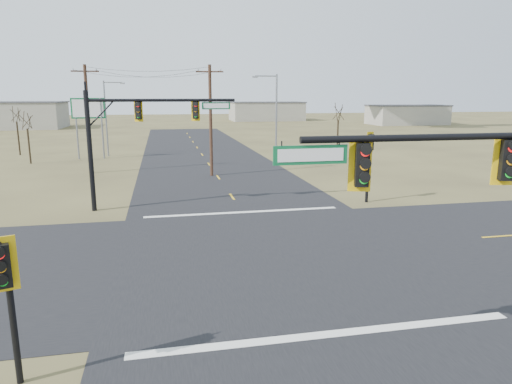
% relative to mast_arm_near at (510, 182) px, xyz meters
% --- Properties ---
extents(ground, '(320.00, 320.00, 0.00)m').
position_rel_mast_arm_near_xyz_m(ground, '(-4.11, 9.28, -4.89)').
color(ground, olive).
rests_on(ground, ground).
extents(road_ew, '(160.00, 14.00, 0.02)m').
position_rel_mast_arm_near_xyz_m(road_ew, '(-4.11, 9.28, -4.88)').
color(road_ew, black).
rests_on(road_ew, ground).
extents(road_ns, '(14.00, 160.00, 0.02)m').
position_rel_mast_arm_near_xyz_m(road_ns, '(-4.11, 9.28, -4.87)').
color(road_ns, black).
rests_on(road_ns, ground).
extents(stop_bar_near, '(12.00, 0.40, 0.01)m').
position_rel_mast_arm_near_xyz_m(stop_bar_near, '(-4.11, 1.78, -4.86)').
color(stop_bar_near, silver).
rests_on(stop_bar_near, road_ns).
extents(stop_bar_far, '(12.00, 0.40, 0.01)m').
position_rel_mast_arm_near_xyz_m(stop_bar_far, '(-4.11, 16.78, -4.86)').
color(stop_bar_far, silver).
rests_on(stop_bar_far, road_ns).
extents(mast_arm_near, '(10.33, 0.54, 6.69)m').
position_rel_mast_arm_near_xyz_m(mast_arm_near, '(0.00, 0.00, 0.00)').
color(mast_arm_near, black).
rests_on(mast_arm_near, ground).
extents(mast_arm_far, '(9.13, 0.58, 7.40)m').
position_rel_mast_arm_near_xyz_m(mast_arm_far, '(-10.28, 19.18, 0.44)').
color(mast_arm_far, black).
rests_on(mast_arm_far, ground).
extents(pedestal_signal_ne, '(0.65, 0.57, 4.78)m').
position_rel_mast_arm_near_xyz_m(pedestal_signal_ne, '(4.60, 17.78, -1.45)').
color(pedestal_signal_ne, black).
rests_on(pedestal_signal_ne, ground).
extents(pedestal_signal_sw, '(0.66, 0.56, 3.90)m').
position_rel_mast_arm_near_xyz_m(pedestal_signal_sw, '(-12.60, 1.00, -2.00)').
color(pedestal_signal_sw, black).
rests_on(pedestal_signal_sw, ground).
extents(utility_pole_near, '(2.36, 0.50, 9.69)m').
position_rel_mast_arm_near_xyz_m(utility_pole_near, '(-4.56, 30.34, 0.14)').
color(utility_pole_near, '#40271B').
rests_on(utility_pole_near, ground).
extents(utility_pole_far, '(2.40, 0.28, 9.80)m').
position_rel_mast_arm_near_xyz_m(utility_pole_far, '(-15.31, 34.16, 0.20)').
color(utility_pole_far, '#40271B').
rests_on(utility_pole_far, ground).
extents(highway_sign, '(3.64, 0.21, 6.82)m').
position_rel_mast_arm_near_xyz_m(highway_sign, '(-16.76, 44.27, -0.13)').
color(highway_sign, gray).
rests_on(highway_sign, ground).
extents(streetlight_a, '(2.57, 0.40, 9.17)m').
position_rel_mast_arm_near_xyz_m(streetlight_a, '(2.41, 35.18, 0.26)').
color(streetlight_a, gray).
rests_on(streetlight_a, ground).
extents(streetlight_c, '(2.45, 0.39, 8.76)m').
position_rel_mast_arm_near_xyz_m(streetlight_c, '(-14.96, 46.39, 0.03)').
color(streetlight_c, gray).
rests_on(streetlight_c, ground).
extents(bare_tree_a, '(2.40, 2.40, 5.78)m').
position_rel_mast_arm_near_xyz_m(bare_tree_a, '(-22.58, 41.72, -0.31)').
color(bare_tree_a, black).
rests_on(bare_tree_a, ground).
extents(bare_tree_b, '(2.97, 2.97, 6.15)m').
position_rel_mast_arm_near_xyz_m(bare_tree_b, '(-25.75, 49.54, 0.03)').
color(bare_tree_b, black).
rests_on(bare_tree_b, ground).
extents(bare_tree_c, '(3.12, 3.12, 6.53)m').
position_rel_mast_arm_near_xyz_m(bare_tree_c, '(13.01, 44.55, 0.24)').
color(bare_tree_c, black).
rests_on(bare_tree_c, ground).
extents(warehouse_mid, '(20.00, 12.00, 5.00)m').
position_rel_mast_arm_near_xyz_m(warehouse_mid, '(20.89, 119.28, -2.39)').
color(warehouse_mid, gray).
rests_on(warehouse_mid, ground).
extents(warehouse_right, '(18.00, 10.00, 4.50)m').
position_rel_mast_arm_near_xyz_m(warehouse_right, '(50.89, 94.28, -2.64)').
color(warehouse_right, gray).
rests_on(warehouse_right, ground).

